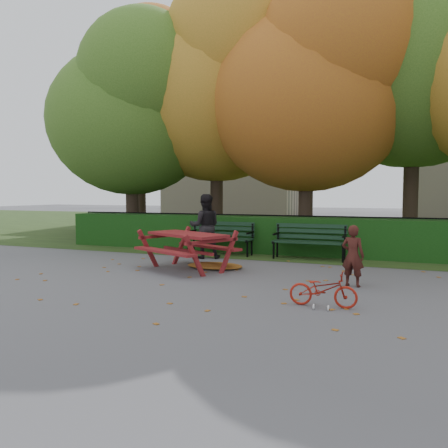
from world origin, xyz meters
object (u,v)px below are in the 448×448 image
at_px(tree_f, 144,99).
at_px(bench_left, 221,235).
at_px(tree_a, 135,108).
at_px(adult, 205,226).
at_px(bench_right, 310,239).
at_px(tree_b, 223,82).
at_px(picnic_table, 187,241).
at_px(tree_c, 317,85).
at_px(child, 353,256).
at_px(bicycle, 323,289).
at_px(tree_d, 429,46).

relative_size(tree_f, bench_left, 5.10).
height_order(tree_a, adult, tree_a).
relative_size(tree_f, bench_right, 5.10).
relative_size(tree_b, picnic_table, 3.79).
relative_size(tree_c, adult, 4.89).
distance_m(child, adult, 4.39).
bearing_deg(tree_c, adult, -126.28).
height_order(tree_a, bicycle, tree_a).
height_order(tree_c, adult, tree_c).
bearing_deg(tree_c, tree_a, -176.35).
distance_m(tree_a, child, 9.83).
relative_size(tree_c, picnic_table, 3.45).
height_order(bench_right, adult, adult).
bearing_deg(child, bicycle, 93.00).
distance_m(tree_d, bicycle, 10.05).
height_order(tree_d, bicycle, tree_d).
distance_m(tree_b, adult, 6.07).
xyz_separation_m(bench_left, bicycle, (3.45, -4.55, -0.26)).
xyz_separation_m(tree_a, tree_b, (2.74, 1.17, 0.88)).
bearing_deg(adult, tree_c, -150.94).
xyz_separation_m(picnic_table, bicycle, (3.22, -2.06, -0.36)).
height_order(tree_c, tree_f, tree_f).
bearing_deg(tree_d, tree_f, 169.67).
bearing_deg(picnic_table, tree_f, 151.84).
relative_size(bench_right, child, 1.64).
bearing_deg(tree_f, tree_a, -62.02).
bearing_deg(adult, bench_right, 173.02).
height_order(bench_right, picnic_table, bench_right).
relative_size(tree_c, bench_right, 4.44).
height_order(tree_a, bench_left, tree_a).
xyz_separation_m(picnic_table, adult, (-0.34, 1.69, 0.20)).
bearing_deg(tree_b, bicycle, -58.84).
distance_m(tree_b, bench_left, 5.87).
xyz_separation_m(tree_a, child, (7.60, -4.81, -3.97)).
relative_size(tree_d, bench_left, 5.32).
bearing_deg(tree_a, bench_left, -25.76).
xyz_separation_m(tree_d, child, (-1.46, -6.46, -5.43)).
bearing_deg(bench_right, adult, -162.32).
bearing_deg(tree_b, child, -50.90).
bearing_deg(bench_right, bicycle, -77.01).
relative_size(tree_b, bench_left, 4.88).
relative_size(tree_a, bench_right, 4.16).
xyz_separation_m(tree_f, adult, (5.72, -6.34, -4.87)).
distance_m(tree_b, tree_d, 6.37).
relative_size(tree_c, tree_d, 0.84).
bearing_deg(bench_right, bench_left, 180.00).
bearing_deg(adult, tree_b, -99.65).
xyz_separation_m(adult, bicycle, (3.56, -3.75, -0.56)).
bearing_deg(tree_c, tree_f, 157.65).
xyz_separation_m(child, adult, (-3.83, 2.13, 0.27)).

